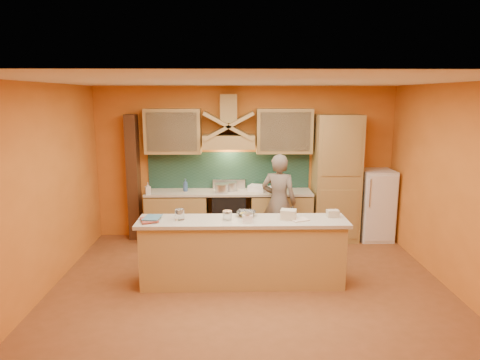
{
  "coord_description": "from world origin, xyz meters",
  "views": [
    {
      "loc": [
        -0.24,
        -5.38,
        2.63
      ],
      "look_at": [
        -0.12,
        0.9,
        1.38
      ],
      "focal_mm": 32.0,
      "sensor_mm": 36.0,
      "label": 1
    }
  ],
  "objects_px": {
    "fridge": "(375,205)",
    "mixing_bowl": "(246,214)",
    "person": "(279,202)",
    "kitchen_scale": "(248,218)",
    "stove": "(229,216)"
  },
  "relations": [
    {
      "from": "fridge",
      "to": "mixing_bowl",
      "type": "relative_size",
      "value": 4.74
    },
    {
      "from": "person",
      "to": "mixing_bowl",
      "type": "distance_m",
      "value": 1.38
    },
    {
      "from": "person",
      "to": "kitchen_scale",
      "type": "bearing_deg",
      "value": 89.22
    },
    {
      "from": "person",
      "to": "fridge",
      "type": "bearing_deg",
      "value": -145.14
    },
    {
      "from": "fridge",
      "to": "mixing_bowl",
      "type": "height_order",
      "value": "fridge"
    },
    {
      "from": "person",
      "to": "kitchen_scale",
      "type": "xyz_separation_m",
      "value": [
        -0.59,
        -1.54,
        0.17
      ]
    },
    {
      "from": "fridge",
      "to": "mixing_bowl",
      "type": "distance_m",
      "value": 3.01
    },
    {
      "from": "fridge",
      "to": "person",
      "type": "xyz_separation_m",
      "value": [
        -1.84,
        -0.48,
        0.18
      ]
    },
    {
      "from": "stove",
      "to": "fridge",
      "type": "xyz_separation_m",
      "value": [
        2.7,
        0.0,
        0.2
      ]
    },
    {
      "from": "stove",
      "to": "person",
      "type": "bearing_deg",
      "value": -29.42
    },
    {
      "from": "stove",
      "to": "mixing_bowl",
      "type": "relative_size",
      "value": 3.28
    },
    {
      "from": "person",
      "to": "kitchen_scale",
      "type": "height_order",
      "value": "person"
    },
    {
      "from": "mixing_bowl",
      "to": "person",
      "type": "bearing_deg",
      "value": 64.09
    },
    {
      "from": "stove",
      "to": "mixing_bowl",
      "type": "bearing_deg",
      "value": -81.56
    },
    {
      "from": "person",
      "to": "mixing_bowl",
      "type": "relative_size",
      "value": 6.09
    }
  ]
}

